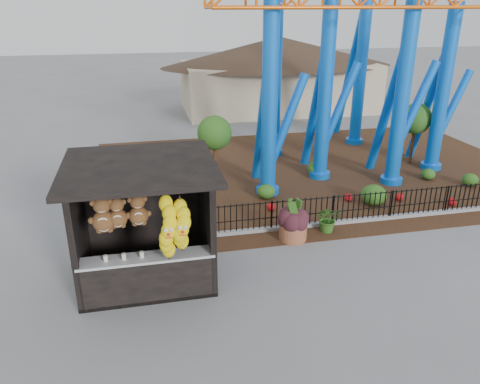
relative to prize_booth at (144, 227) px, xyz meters
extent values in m
plane|color=slate|center=(3.00, -0.90, -1.53)|extent=(120.00, 120.00, 0.00)
cube|color=#331E11|center=(7.00, 7.10, -1.52)|extent=(18.00, 12.00, 0.02)
cube|color=gray|center=(7.00, 2.10, -1.47)|extent=(18.00, 0.18, 0.12)
cube|color=black|center=(0.00, 0.30, -1.48)|extent=(3.20, 2.60, 0.10)
cube|color=black|center=(0.00, 1.54, -0.03)|extent=(3.20, 0.12, 3.00)
cube|color=black|center=(-1.54, 0.30, -0.03)|extent=(0.12, 2.60, 3.00)
cube|color=black|center=(1.54, 0.30, -0.03)|extent=(0.12, 2.60, 3.00)
cube|color=black|center=(0.00, 0.05, 1.53)|extent=(3.50, 3.40, 0.12)
cube|color=black|center=(-1.53, -0.93, -0.03)|extent=(0.14, 0.14, 3.00)
cube|color=black|center=(1.53, -0.93, -0.03)|extent=(0.14, 0.14, 3.00)
cube|color=black|center=(0.00, -0.75, -0.98)|extent=(3.00, 0.50, 1.10)
cube|color=#B7B7BC|center=(0.00, -0.75, -0.41)|extent=(3.10, 0.55, 0.06)
cylinder|color=black|center=(0.00, -1.15, 1.32)|extent=(2.90, 0.04, 0.04)
cylinder|color=blue|center=(4.50, 5.10, 1.97)|extent=(0.56, 0.56, 7.00)
cylinder|color=blue|center=(4.50, 5.10, -1.41)|extent=(0.84, 0.84, 0.24)
cylinder|color=blue|center=(7.00, 6.30, 2.12)|extent=(0.56, 0.56, 7.30)
cylinder|color=blue|center=(7.00, 6.30, -1.41)|extent=(0.84, 0.84, 0.24)
cylinder|color=blue|center=(9.50, 5.10, 2.22)|extent=(0.56, 0.56, 7.50)
cylinder|color=blue|center=(9.50, 5.10, -1.41)|extent=(0.84, 0.84, 0.24)
cylinder|color=blue|center=(12.00, 6.30, 1.77)|extent=(0.56, 0.56, 6.60)
cylinder|color=blue|center=(12.00, 6.30, -1.41)|extent=(0.84, 0.84, 0.24)
cylinder|color=blue|center=(6.00, 9.60, 3.22)|extent=(0.56, 0.56, 9.50)
cylinder|color=blue|center=(6.00, 9.60, -1.41)|extent=(0.84, 0.84, 0.24)
cylinder|color=blue|center=(10.50, 10.60, 3.72)|extent=(0.56, 0.56, 10.50)
cylinder|color=blue|center=(10.50, 10.60, -1.41)|extent=(0.84, 0.84, 0.24)
cylinder|color=blue|center=(4.50, 6.00, 1.09)|extent=(0.36, 2.21, 5.85)
cylinder|color=blue|center=(5.20, 5.40, 0.92)|extent=(1.62, 0.32, 3.73)
cylinder|color=blue|center=(7.00, 7.20, 1.21)|extent=(0.36, 2.29, 6.10)
cylinder|color=blue|center=(7.70, 6.60, 1.02)|extent=(1.67, 0.32, 3.88)
cylinder|color=blue|center=(9.50, 6.00, 1.28)|extent=(0.36, 2.34, 6.26)
cylinder|color=blue|center=(10.20, 5.40, 1.09)|extent=(1.71, 0.32, 3.99)
cylinder|color=blue|center=(12.00, 7.20, 0.94)|extent=(0.36, 2.10, 5.53)
cylinder|color=blue|center=(12.70, 6.60, 0.78)|extent=(1.54, 0.32, 3.52)
cylinder|color=brown|center=(4.26, 1.43, -1.26)|extent=(0.93, 0.93, 0.54)
ellipsoid|color=#35151C|center=(4.26, 1.43, -0.67)|extent=(0.70, 0.70, 0.64)
imported|color=#1E5F1C|center=(5.48, 1.69, -1.11)|extent=(0.89, 0.81, 0.85)
ellipsoid|color=#285318|center=(4.31, 4.61, -1.26)|extent=(0.65, 0.65, 0.52)
ellipsoid|color=#285318|center=(7.80, 3.28, -1.16)|extent=(0.89, 0.89, 0.71)
ellipsoid|color=#285318|center=(11.10, 5.12, -1.29)|extent=(0.55, 0.55, 0.44)
ellipsoid|color=#285318|center=(6.95, 6.52, -1.22)|extent=(0.74, 0.74, 0.60)
ellipsoid|color=#285318|center=(12.26, 4.14, -1.27)|extent=(0.61, 0.61, 0.48)
sphere|color=#B60C10|center=(4.19, 3.52, -1.37)|extent=(0.28, 0.28, 0.28)
sphere|color=#B60C10|center=(7.09, 3.73, -1.37)|extent=(0.28, 0.28, 0.28)
sphere|color=#B60C10|center=(8.87, 3.39, -1.37)|extent=(0.28, 0.28, 0.28)
sphere|color=#B60C10|center=(10.42, 2.62, -1.37)|extent=(0.28, 0.28, 0.28)
cube|color=#BFAD8C|center=(9.00, 19.10, -0.03)|extent=(12.00, 6.00, 3.00)
cone|color=#332319|center=(9.00, 19.10, 2.37)|extent=(15.00, 15.00, 1.80)
camera|label=1|loc=(0.11, -10.34, 5.01)|focal=35.00mm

